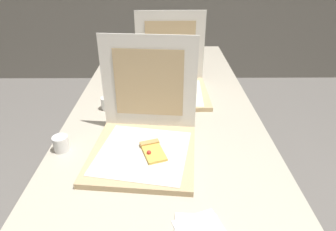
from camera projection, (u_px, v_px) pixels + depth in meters
table at (164, 118)px, 1.40m from camera, size 0.89×2.18×0.73m
pizza_box_front at (144, 137)px, 1.07m from camera, size 0.42×0.43×0.40m
pizza_box_middle at (171, 82)px, 1.52m from camera, size 0.39×0.39×0.40m
cup_white_far at (127, 77)px, 1.66m from camera, size 0.06×0.06×0.06m
cup_white_near_left at (61, 144)px, 1.08m from camera, size 0.06×0.06×0.06m
cup_white_mid at (107, 103)px, 1.37m from camera, size 0.06×0.06×0.06m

